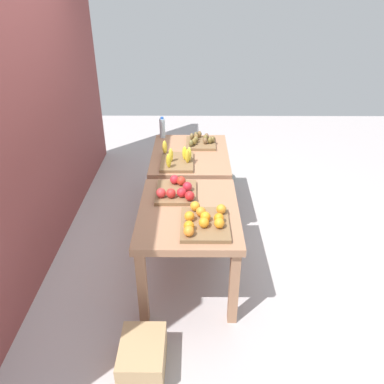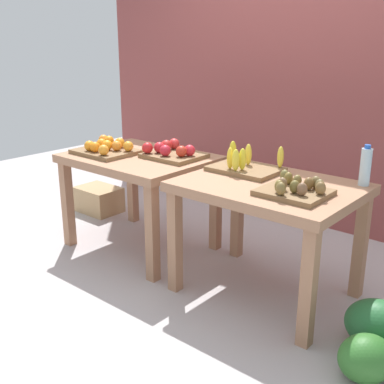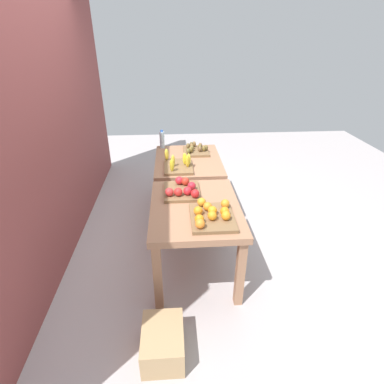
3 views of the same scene
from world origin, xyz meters
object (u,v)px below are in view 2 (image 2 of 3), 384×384
display_table_left (140,169)px  cardboard_produce_box (99,199)px  apple_bin (172,152)px  orange_bin (107,148)px  water_bottle (366,166)px  banana_crate (245,166)px  display_table_right (269,200)px  kiwi_bin (295,189)px

display_table_left → cardboard_produce_box: bearing=161.3°
display_table_left → apple_bin: size_ratio=2.55×
cardboard_produce_box → orange_bin: bearing=-32.2°
water_bottle → display_table_left: bearing=-168.4°
banana_crate → orange_bin: bearing=-167.4°
display_table_right → apple_bin: bearing=173.5°
apple_bin → kiwi_bin: bearing=-10.8°
orange_bin → kiwi_bin: bearing=0.2°
banana_crate → cardboard_produce_box: (-1.75, 0.18, -0.65)m
display_table_left → display_table_right: 1.12m
display_table_right → banana_crate: (-0.26, 0.12, 0.15)m
display_table_left → cardboard_produce_box: display_table_left is taller
banana_crate → kiwi_bin: bearing=-25.7°
display_table_left → orange_bin: (-0.23, -0.12, 0.15)m
display_table_left → kiwi_bin: kiwi_bin is taller
banana_crate → water_bottle: 0.74m
apple_bin → banana_crate: size_ratio=0.93×
orange_bin → cardboard_produce_box: (-0.66, 0.42, -0.65)m
display_table_right → kiwi_bin: bearing=-26.0°
display_table_left → kiwi_bin: (1.35, -0.11, 0.14)m
cardboard_produce_box → banana_crate: bearing=-5.7°
cardboard_produce_box → water_bottle: bearing=0.5°
orange_bin → water_bottle: (1.79, 0.44, 0.07)m
display_table_right → kiwi_bin: kiwi_bin is taller
display_table_left → banana_crate: bearing=8.2°
water_bottle → cardboard_produce_box: bearing=-179.5°
orange_bin → display_table_left: bearing=27.5°
display_table_left → apple_bin: 0.29m
orange_bin → cardboard_produce_box: bearing=147.8°
apple_bin → display_table_right: bearing=-6.5°
orange_bin → water_bottle: size_ratio=1.82×
display_table_right → orange_bin: (-1.35, -0.12, 0.15)m
banana_crate → cardboard_produce_box: size_ratio=1.10×
display_table_left → water_bottle: (1.56, 0.32, 0.22)m
display_table_left → display_table_right: (1.12, 0.00, 0.00)m
display_table_right → banana_crate: bearing=154.5°
display_table_right → cardboard_produce_box: size_ratio=2.60×
orange_bin → banana_crate: size_ratio=1.00×
kiwi_bin → water_bottle: (0.21, 0.43, 0.08)m
orange_bin → banana_crate: (1.08, 0.24, -0.00)m
orange_bin → apple_bin: bearing=25.4°
water_bottle → kiwi_bin: bearing=-116.1°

